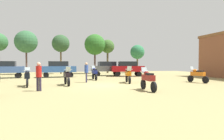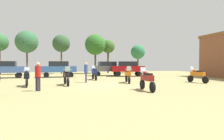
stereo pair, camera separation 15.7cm
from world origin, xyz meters
The scene contains 18 objects.
ground_plane centered at (0.00, 0.00, 0.01)m, with size 44.00×52.00×0.02m.
motorcycle_1 centered at (-2.66, 0.66, 0.75)m, with size 0.68×2.22×1.49m.
motorcycle_2 centered at (-5.56, 0.52, 0.73)m, with size 0.68×2.08×1.44m.
motorcycle_5 centered at (2.39, -3.56, 0.75)m, with size 0.62×2.19×1.48m.
motorcycle_6 centered at (2.61, 1.36, 0.75)m, with size 0.63×2.13×1.49m.
motorcycle_7 centered at (0.13, 5.31, 0.75)m, with size 0.62×2.16×1.50m.
motorcycle_9 centered at (8.84, 0.33, 0.73)m, with size 0.79×2.15×1.45m.
car_1 centered at (-3.81, 10.26, 1.19)m, with size 4.48×2.28×2.00m.
car_2 centered at (-9.90, 9.98, 1.19)m, with size 4.50×2.36×2.00m.
car_3 centered at (5.20, 9.97, 1.19)m, with size 4.49×2.31×2.00m.
car_4 centered at (2.77, 11.94, 1.19)m, with size 4.40×2.05×2.00m.
person_1 centered at (-4.34, -2.29, 1.08)m, with size 0.42×0.42×1.81m.
person_2 centered at (-0.96, 2.58, 1.09)m, with size 0.37×0.37×1.82m.
tree_1 centered at (-3.80, 18.62, 5.07)m, with size 2.91×2.91×6.54m.
tree_2 centered at (-9.06, 17.92, 5.16)m, with size 3.50×3.50×6.92m.
tree_3 centered at (1.85, 17.92, 4.95)m, with size 3.53×3.53×6.72m.
tree_4 centered at (9.93, 19.07, 3.84)m, with size 2.63×2.63×5.17m.
tree_6 centered at (4.40, 19.58, 4.76)m, with size 2.45×2.45×6.06m.
Camera 2 is at (-2.36, -15.06, 1.74)m, focal length 31.08 mm.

